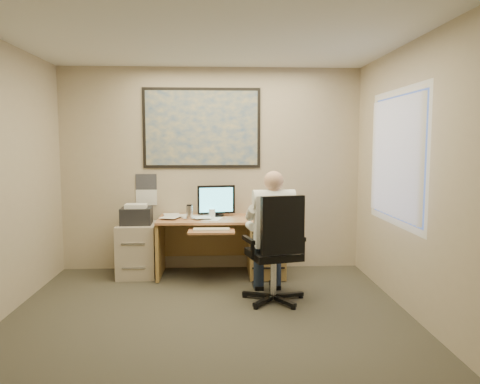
{
  "coord_description": "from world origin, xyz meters",
  "views": [
    {
      "loc": [
        0.1,
        -4.04,
        1.7
      ],
      "look_at": [
        0.34,
        1.3,
        1.14
      ],
      "focal_mm": 35.0,
      "sensor_mm": 36.0,
      "label": 1
    }
  ],
  "objects_px": {
    "desk": "(246,241)",
    "filing_cabinet": "(137,245)",
    "office_chair": "(273,271)",
    "person": "(273,236)"
  },
  "relations": [
    {
      "from": "desk",
      "to": "filing_cabinet",
      "type": "relative_size",
      "value": 1.72
    },
    {
      "from": "office_chair",
      "to": "person",
      "type": "height_order",
      "value": "person"
    },
    {
      "from": "desk",
      "to": "person",
      "type": "xyz_separation_m",
      "value": [
        0.23,
        -1.01,
        0.26
      ]
    },
    {
      "from": "desk",
      "to": "office_chair",
      "type": "bearing_deg",
      "value": -78.79
    },
    {
      "from": "filing_cabinet",
      "to": "office_chair",
      "type": "height_order",
      "value": "office_chair"
    },
    {
      "from": "desk",
      "to": "filing_cabinet",
      "type": "distance_m",
      "value": 1.41
    },
    {
      "from": "desk",
      "to": "filing_cabinet",
      "type": "xyz_separation_m",
      "value": [
        -1.41,
        0.02,
        -0.05
      ]
    },
    {
      "from": "filing_cabinet",
      "to": "person",
      "type": "distance_m",
      "value": 1.96
    },
    {
      "from": "office_chair",
      "to": "desk",
      "type": "bearing_deg",
      "value": 86.95
    },
    {
      "from": "desk",
      "to": "filing_cabinet",
      "type": "height_order",
      "value": "desk"
    }
  ]
}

